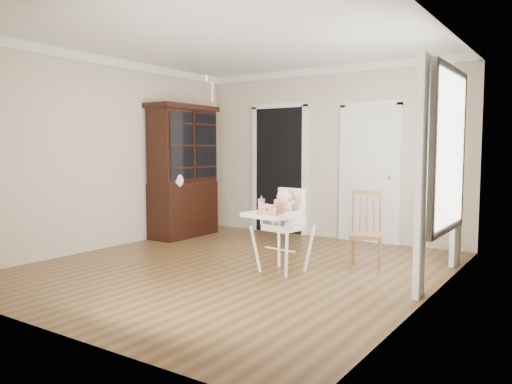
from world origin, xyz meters
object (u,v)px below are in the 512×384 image
Objects in this scene: cake at (267,210)px; dining_chair at (366,233)px; china_cabinet at (183,171)px; high_chair at (282,220)px; sippy_cup at (261,205)px.

dining_chair reaches higher than cake.
china_cabinet is 3.39m from dining_chair.
cake is at bearing -147.62° from dining_chair.
high_chair reaches higher than dining_chair.
cake is 0.12× the size of china_cabinet.
high_chair is at bearing 82.69° from cake.
china_cabinet reaches higher than cake.
dining_chair is at bearing -8.21° from china_cabinet.
high_chair is 0.30m from cake.
cake is 1.27m from dining_chair.
cake is at bearing -43.10° from sippy_cup.
china_cabinet reaches higher than dining_chair.
cake is 0.27× the size of dining_chair.
sippy_cup is (-0.20, 0.19, 0.03)m from cake.
china_cabinet is at bearing 164.09° from high_chair.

